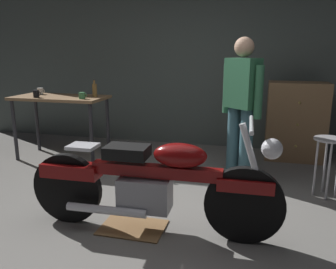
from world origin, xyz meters
TOP-DOWN VIEW (x-y plane):
  - ground_plane at (0.00, 0.00)m, footprint 12.00×12.00m
  - back_wall at (0.00, 2.80)m, footprint 8.00×0.12m
  - workbench at (-1.75, 1.52)m, footprint 1.30×0.64m
  - motorcycle at (0.12, -0.17)m, footprint 2.19×0.60m
  - person_standing at (0.76, 1.26)m, footprint 0.46×0.41m
  - shop_stool at (1.68, 1.00)m, footprint 0.32×0.32m
  - wooden_dresser at (1.48, 2.30)m, footprint 0.80×0.47m
  - drip_tray at (-0.07, -0.17)m, footprint 0.56×0.40m
  - mug_green_speckled at (-1.32, 1.37)m, footprint 0.11×0.08m
  - mug_black_matte at (-1.98, 1.33)m, footprint 0.11×0.08m
  - mug_white_ceramic at (-2.14, 1.65)m, footprint 0.11×0.08m
  - bottle at (-1.24, 1.57)m, footprint 0.06×0.06m

SIDE VIEW (x-z plane):
  - ground_plane at x=0.00m, z-range 0.00..0.00m
  - drip_tray at x=-0.07m, z-range 0.00..0.01m
  - motorcycle at x=0.12m, z-range -0.05..0.95m
  - shop_stool at x=1.68m, z-range 0.18..0.82m
  - wooden_dresser at x=1.48m, z-range 0.00..1.10m
  - workbench at x=-1.75m, z-range 0.34..1.24m
  - person_standing at x=0.76m, z-range 0.09..1.76m
  - mug_green_speckled at x=-1.32m, z-range 0.90..0.99m
  - mug_white_ceramic at x=-2.14m, z-range 0.90..0.99m
  - mug_black_matte at x=-1.98m, z-range 0.90..1.00m
  - bottle at x=-1.24m, z-range 0.88..1.12m
  - back_wall at x=0.00m, z-range 0.00..3.10m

